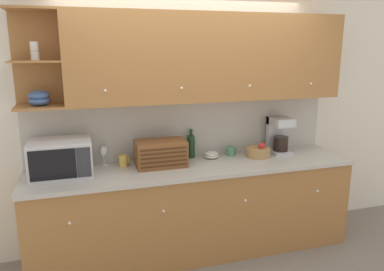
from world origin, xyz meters
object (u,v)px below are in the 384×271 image
Objects in this scene: fruit_basket at (258,152)px; bread_box at (161,153)px; microwave at (61,158)px; mug_blue_second at (123,161)px; bowl_stack_on_counter at (211,155)px; wine_glass at (104,152)px; wine_bottle at (191,145)px; coffee_maker at (279,134)px; mug at (231,151)px.

bread_box is at bearing -179.29° from fruit_basket.
microwave reaches higher than mug_blue_second.
bowl_stack_on_counter is (0.56, 0.11, -0.09)m from bread_box.
wine_bottle reaches higher than wine_glass.
wine_glass is at bearing 173.44° from fruit_basket.
fruit_basket is at bearing -10.83° from bowl_stack_on_counter.
coffee_maker reaches higher than microwave.
fruit_basket is (0.26, -0.12, 0.01)m from mug.
wine_bottle reaches higher than mug.
wine_bottle is at bearing 7.01° from mug_blue_second.
fruit_basket is at bearing 0.71° from bread_box.
coffee_maker is (1.33, 0.10, 0.07)m from bread_box.
microwave reaches higher than wine_bottle.
bowl_stack_on_counter is (0.90, -0.00, -0.02)m from mug_blue_second.
coffee_maker reaches higher than fruit_basket.
microwave is 3.45× the size of bowl_stack_on_counter.
wine_glass is at bearing 154.57° from mug_blue_second.
microwave is at bearing -179.37° from fruit_basket.
fruit_basket is (1.05, 0.01, -0.07)m from bread_box.
microwave reaches higher than mug.
wine_bottle reaches higher than bowl_stack_on_counter.
bowl_stack_on_counter is 0.50m from fruit_basket.
mug_blue_second is 0.98× the size of mug.
bread_box is 0.57m from bowl_stack_on_counter.
wine_glass is 0.50× the size of coffee_maker.
coffee_maker is (2.24, 0.11, 0.04)m from microwave.
fruit_basket reaches higher than bowl_stack_on_counter.
microwave is at bearing -168.20° from mug_blue_second.
mug is (0.79, 0.14, -0.08)m from bread_box.
mug is at bearing 9.78° from bread_box.
mug is 0.42× the size of fruit_basket.
bread_box is 1.59× the size of wine_bottle.
bread_box is 1.89× the size of fruit_basket.
wine_glass is 1.86m from coffee_maker.
fruit_basket is (0.49, -0.09, 0.02)m from bowl_stack_on_counter.
bread_box is 1.23× the size of coffee_maker.
bread_box is 1.34m from coffee_maker.
wine_glass is (0.38, 0.20, -0.03)m from microwave.
microwave is 5.11× the size of mug_blue_second.
wine_glass is at bearing 159.73° from bread_box.
microwave is 2.12× the size of fruit_basket.
microwave reaches higher than fruit_basket.
coffee_maker is at bearing -0.42° from bowl_stack_on_counter.
microwave is 1.29m from wine_bottle.
microwave is 0.43m from wine_glass.
bowl_stack_on_counter is (1.46, 0.12, -0.13)m from microwave.
coffee_maker is at bearing 17.16° from fruit_basket.
mug is at bearing -2.52° from wine_glass.
mug is at bearing 1.36° from mug_blue_second.
mug is at bearing -8.12° from wine_bottle.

